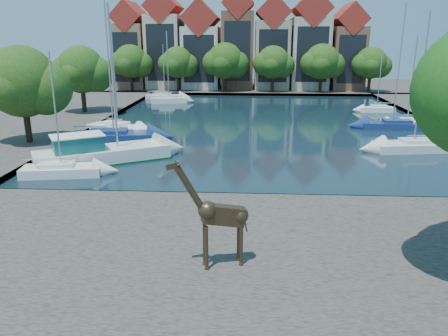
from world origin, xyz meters
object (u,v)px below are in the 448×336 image
at_px(giraffe_statue, 218,215).
at_px(sailboat_left_a, 62,169).
at_px(sailboat_right_a, 414,144).
at_px(motorsailer, 98,151).

bearing_deg(giraffe_statue, sailboat_left_a, 133.03).
distance_m(sailboat_left_a, sailboat_right_a, 28.03).
bearing_deg(motorsailer, sailboat_right_a, 11.26).
relative_size(giraffe_statue, sailboat_left_a, 0.53).
relative_size(giraffe_statue, motorsailer, 0.38).
bearing_deg(giraffe_statue, sailboat_right_a, 54.34).
height_order(giraffe_statue, motorsailer, motorsailer).
height_order(sailboat_left_a, sailboat_right_a, sailboat_right_a).
distance_m(motorsailer, sailboat_right_a, 25.79).
bearing_deg(giraffe_statue, motorsailer, 122.85).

